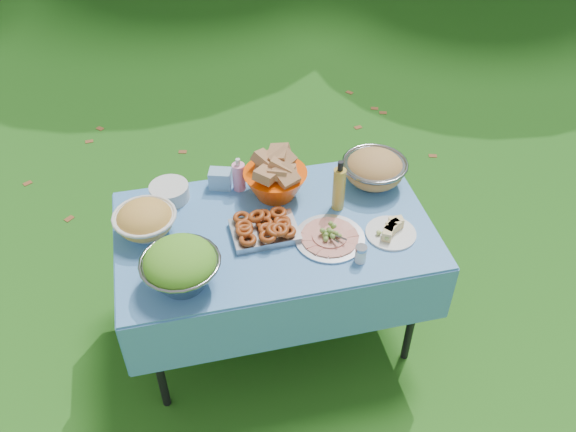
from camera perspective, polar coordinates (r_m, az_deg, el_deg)
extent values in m
plane|color=#0A3509|center=(3.40, -1.09, -10.57)|extent=(80.00, 80.00, 0.00)
cube|color=#83C7FC|center=(3.11, -1.17, -6.27)|extent=(1.46, 0.86, 0.76)
cylinder|color=silver|center=(3.03, -11.03, 2.21)|extent=(0.19, 0.19, 0.08)
cube|color=#7DAED4|center=(3.05, -6.35, 3.47)|extent=(0.13, 0.11, 0.10)
cylinder|color=pink|center=(3.01, -4.64, 3.94)|extent=(0.08, 0.08, 0.18)
cube|color=#A5A6AA|center=(2.78, -2.21, -1.19)|extent=(0.31, 0.22, 0.07)
cylinder|color=silver|center=(2.76, 3.95, -1.62)|extent=(0.36, 0.36, 0.07)
cylinder|color=gold|center=(2.87, 4.80, 2.89)|extent=(0.08, 0.08, 0.27)
cylinder|color=silver|center=(2.82, 9.65, -1.20)|extent=(0.26, 0.26, 0.06)
cylinder|color=silver|center=(2.67, 6.83, -3.55)|extent=(0.06, 0.06, 0.08)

